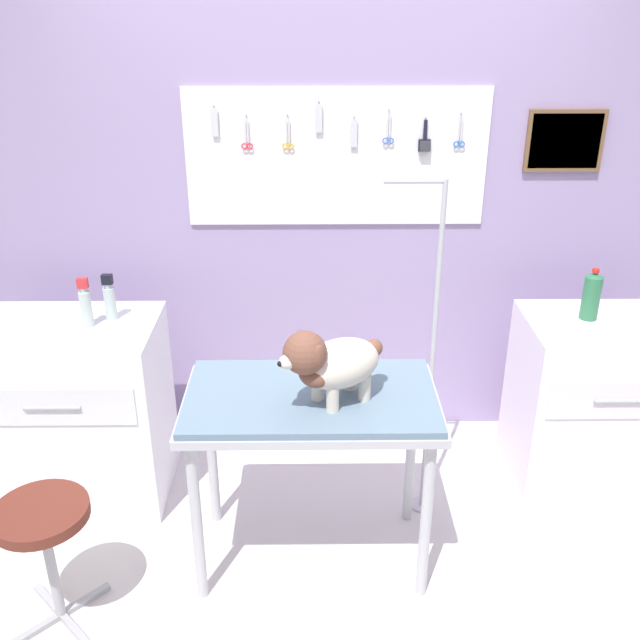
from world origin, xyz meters
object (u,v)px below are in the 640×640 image
(cabinet_right, at_px, (588,407))
(stool, at_px, (44,529))
(grooming_arm, at_px, (429,371))
(dog, at_px, (330,363))
(spray_bottle_tall, at_px, (86,306))
(soda_bottle, at_px, (591,296))
(counter_left, at_px, (79,411))
(grooming_table, at_px, (311,413))

(cabinet_right, xyz_separation_m, stool, (-2.31, -0.81, -0.00))
(grooming_arm, distance_m, dog, 0.64)
(spray_bottle_tall, distance_m, soda_bottle, 2.25)
(grooming_arm, xyz_separation_m, spray_bottle_tall, (-1.51, 0.17, 0.25))
(stool, xyz_separation_m, soda_bottle, (2.25, 0.86, 0.56))
(cabinet_right, bearing_deg, counter_left, 179.90)
(dog, xyz_separation_m, stool, (-1.06, -0.27, -0.55))
(dog, height_order, counter_left, dog)
(dog, height_order, spray_bottle_tall, dog)
(soda_bottle, bearing_deg, cabinet_right, -34.58)
(dog, relative_size, stool, 0.80)
(counter_left, bearing_deg, grooming_table, -23.35)
(cabinet_right, height_order, spray_bottle_tall, spray_bottle_tall)
(soda_bottle, bearing_deg, stool, -159.19)
(counter_left, xyz_separation_m, stool, (0.11, -0.82, 0.00))
(counter_left, xyz_separation_m, cabinet_right, (2.42, -0.00, 0.00))
(soda_bottle, bearing_deg, grooming_arm, -164.73)
(cabinet_right, bearing_deg, soda_bottle, 145.42)
(counter_left, distance_m, spray_bottle_tall, 0.55)
(stool, height_order, soda_bottle, soda_bottle)
(grooming_table, bearing_deg, soda_bottle, 22.16)
(grooming_arm, xyz_separation_m, cabinet_right, (0.80, 0.16, -0.29))
(grooming_table, distance_m, stool, 1.09)
(dog, xyz_separation_m, counter_left, (-1.18, 0.55, -0.55))
(grooming_table, bearing_deg, cabinet_right, 19.67)
(counter_left, distance_m, stool, 0.83)
(grooming_table, xyz_separation_m, soda_bottle, (1.26, 0.51, 0.28))
(dog, xyz_separation_m, spray_bottle_tall, (-1.07, 0.55, -0.00))
(grooming_arm, xyz_separation_m, stool, (-1.51, -0.65, -0.30))
(dog, bearing_deg, grooming_arm, 40.64)
(grooming_table, height_order, dog, dog)
(cabinet_right, relative_size, stool, 1.66)
(dog, height_order, stool, dog)
(grooming_arm, distance_m, spray_bottle_tall, 1.54)
(grooming_table, relative_size, cabinet_right, 1.13)
(counter_left, relative_size, stool, 1.64)
(spray_bottle_tall, height_order, soda_bottle, soda_bottle)
(dog, relative_size, counter_left, 0.49)
(dog, height_order, cabinet_right, dog)
(grooming_table, distance_m, cabinet_right, 1.43)
(dog, distance_m, soda_bottle, 1.32)
(counter_left, bearing_deg, cabinet_right, -0.10)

